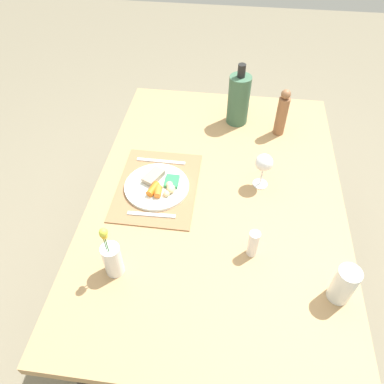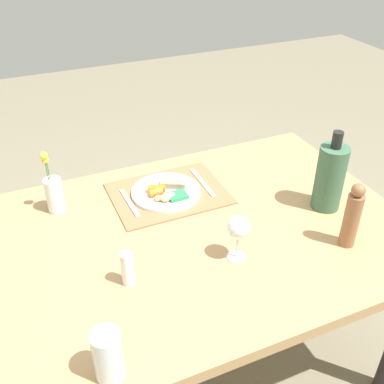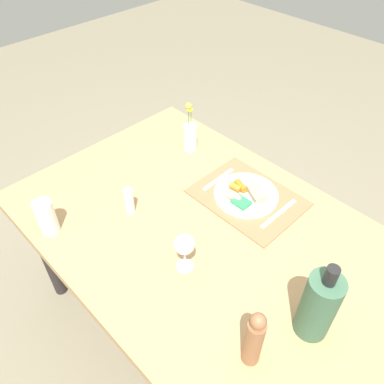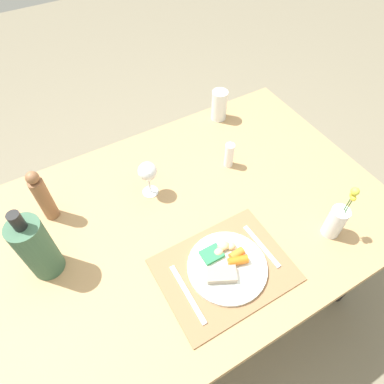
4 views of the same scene
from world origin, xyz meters
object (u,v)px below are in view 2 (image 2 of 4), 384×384
(dining_table, at_px, (192,248))
(cooler_bottle, at_px, (330,177))
(dinner_plate, at_px, (167,191))
(flower_vase, at_px, (54,193))
(pepper_mill, at_px, (352,216))
(wine_glass, at_px, (239,228))
(salt_shaker, at_px, (127,268))
(water_tumbler, at_px, (108,358))
(fork, at_px, (202,182))
(knife, at_px, (129,203))

(dining_table, height_order, cooler_bottle, cooler_bottle)
(dinner_plate, relative_size, flower_vase, 1.10)
(flower_vase, height_order, pepper_mill, flower_vase)
(wine_glass, xyz_separation_m, salt_shaker, (0.35, -0.03, -0.06))
(dining_table, height_order, water_tumbler, water_tumbler)
(salt_shaker, bearing_deg, cooler_bottle, -173.39)
(dining_table, bearing_deg, pepper_mill, 149.74)
(dinner_plate, height_order, fork, dinner_plate)
(pepper_mill, bearing_deg, flower_vase, -34.22)
(dining_table, relative_size, knife, 8.00)
(fork, xyz_separation_m, knife, (0.31, 0.02, 0.00))
(fork, relative_size, wine_glass, 1.37)
(salt_shaker, xyz_separation_m, water_tumbler, (0.13, 0.28, 0.01))
(knife, bearing_deg, salt_shaker, 70.87)
(knife, bearing_deg, fork, -178.05)
(wine_glass, bearing_deg, fork, -100.33)
(cooler_bottle, xyz_separation_m, wine_glass, (0.43, 0.12, -0.01))
(dining_table, xyz_separation_m, salt_shaker, (0.27, 0.14, 0.13))
(cooler_bottle, height_order, pepper_mill, cooler_bottle)
(cooler_bottle, bearing_deg, wine_glass, 15.46)
(dinner_plate, bearing_deg, cooler_bottle, 149.46)
(cooler_bottle, bearing_deg, flower_vase, -22.08)
(knife, height_order, salt_shaker, salt_shaker)
(knife, xyz_separation_m, pepper_mill, (-0.59, 0.50, 0.10))
(wine_glass, bearing_deg, salt_shaker, -4.77)
(cooler_bottle, bearing_deg, salt_shaker, 6.61)
(dining_table, distance_m, wine_glass, 0.27)
(dining_table, xyz_separation_m, knife, (0.15, -0.24, 0.08))
(flower_vase, bearing_deg, fork, 174.59)
(wine_glass, height_order, water_tumbler, wine_glass)
(dining_table, relative_size, fork, 6.94)
(dinner_plate, height_order, knife, dinner_plate)
(flower_vase, bearing_deg, dining_table, 141.79)
(flower_vase, bearing_deg, cooler_bottle, 157.92)
(salt_shaker, bearing_deg, flower_vase, -73.99)
(dinner_plate, bearing_deg, flower_vase, -9.84)
(wine_glass, relative_size, salt_shaker, 1.40)
(wine_glass, xyz_separation_m, pepper_mill, (-0.37, 0.09, -0.00))
(cooler_bottle, relative_size, wine_glass, 1.92)
(water_tumbler, bearing_deg, cooler_bottle, -157.88)
(dinner_plate, bearing_deg, water_tumbler, 58.99)
(pepper_mill, bearing_deg, water_tumbler, 11.14)
(dinner_plate, bearing_deg, salt_shaker, 55.16)
(knife, relative_size, salt_shaker, 1.66)
(fork, bearing_deg, pepper_mill, 119.01)
(flower_vase, xyz_separation_m, pepper_mill, (-0.85, 0.58, 0.04))
(wine_glass, height_order, pepper_mill, pepper_mill)
(pepper_mill, bearing_deg, knife, -40.25)
(cooler_bottle, height_order, salt_shaker, cooler_bottle)
(dining_table, height_order, flower_vase, flower_vase)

